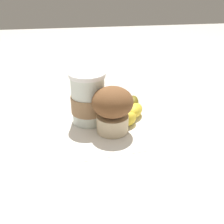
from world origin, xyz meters
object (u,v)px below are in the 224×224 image
Objects in this scene: muffin at (112,108)px; sugar_packet at (123,106)px; banana at (133,110)px; coffee_cup at (88,99)px.

muffin is 2.25× the size of sugar_packet.
banana is 0.06m from sugar_packet.
coffee_cup is at bearing 130.51° from muffin.
coffee_cup is 0.08m from muffin.
sugar_packet is (0.05, 0.12, -0.06)m from muffin.
banana is (0.12, 0.01, -0.04)m from coffee_cup.
banana is at bearing -76.79° from sugar_packet.
muffin is at bearing -136.20° from banana.
coffee_cup is 0.87× the size of banana.
muffin reaches higher than banana.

